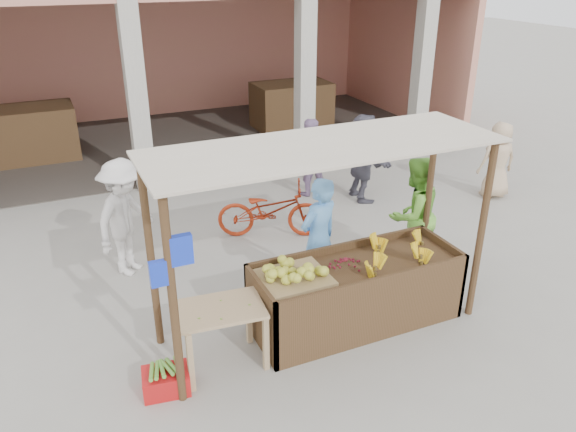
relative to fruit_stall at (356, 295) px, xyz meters
name	(u,v)px	position (x,y,z in m)	size (l,w,h in m)	color
ground	(320,331)	(-0.50, 0.00, -0.40)	(60.00, 60.00, 0.00)	gray
market_building	(152,28)	(-0.45, 8.93, 2.30)	(14.40, 6.40, 4.20)	tan
fruit_stall	(356,295)	(0.00, 0.00, 0.00)	(2.60, 0.95, 0.80)	#4A301D
stall_awning	(320,181)	(-0.51, 0.06, 1.58)	(4.09, 1.35, 2.39)	#4A301D
banana_heap	(396,251)	(0.54, -0.01, 0.50)	(1.13, 0.62, 0.21)	yellow
melon_tray	(294,273)	(-0.84, 0.03, 0.50)	(0.80, 0.70, 0.21)	olive
berry_heap	(345,263)	(-0.16, 0.05, 0.47)	(0.47, 0.38, 0.15)	maroon
side_table	(220,318)	(-1.79, -0.11, 0.23)	(1.01, 0.73, 0.77)	tan
papaya_pile	(219,300)	(-1.79, -0.11, 0.47)	(0.73, 0.42, 0.21)	#4F9932
red_crate	(166,381)	(-2.47, -0.26, -0.27)	(0.49, 0.35, 0.25)	#B21313
plantain_bundle	(165,369)	(-2.47, -0.26, -0.11)	(0.36, 0.25, 0.07)	#5C9837
produce_sacks	(319,155)	(2.19, 5.27, -0.09)	(0.82, 0.77, 0.62)	maroon
vendor_blue	(319,235)	(-0.15, 0.75, 0.51)	(0.69, 0.50, 1.83)	#5A9EE5
vendor_green	(413,212)	(1.42, 0.86, 0.51)	(0.88, 0.51, 1.82)	#65B135
motorcycle	(271,209)	(-0.03, 2.69, 0.08)	(1.83, 0.63, 0.95)	#9F2A10
shopper_a	(124,213)	(-2.36, 2.46, 0.54)	(1.20, 0.60, 1.87)	silver
shopper_c	(499,156)	(4.54, 2.49, 0.41)	(0.78, 0.51, 1.62)	tan
shopper_d	(363,155)	(2.15, 3.44, 0.47)	(1.61, 0.66, 1.74)	#4B4956
shopper_f	(309,154)	(1.34, 4.08, 0.42)	(0.80, 0.46, 1.64)	#9A7CA9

